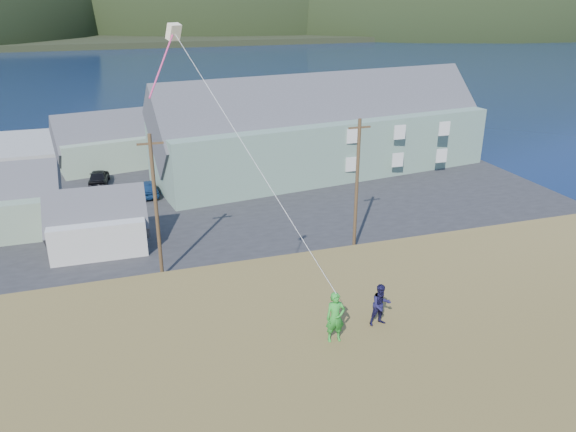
% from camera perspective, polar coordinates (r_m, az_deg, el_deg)
% --- Properties ---
extents(ground, '(900.00, 900.00, 0.00)m').
position_cam_1_polar(ground, '(37.04, -10.57, -6.98)').
color(ground, '#0A1638').
rests_on(ground, ground).
extents(grass_strip, '(110.00, 8.00, 0.10)m').
position_cam_1_polar(grass_strip, '(35.28, -10.11, -8.41)').
color(grass_strip, '#4C3D19').
rests_on(grass_strip, ground).
extents(waterfront_lot, '(72.00, 36.00, 0.12)m').
position_cam_1_polar(waterfront_lot, '(52.55, -13.20, 1.68)').
color(waterfront_lot, '#28282B').
rests_on(waterfront_lot, ground).
extents(wharf, '(26.00, 14.00, 0.90)m').
position_cam_1_polar(wharf, '(74.47, -19.61, 7.18)').
color(wharf, gray).
rests_on(wharf, ground).
extents(far_shore, '(900.00, 320.00, 2.00)m').
position_cam_1_polar(far_shore, '(362.83, -18.36, 18.08)').
color(far_shore, black).
rests_on(far_shore, ground).
extents(far_hills, '(760.00, 265.00, 143.00)m').
position_cam_1_polar(far_hills, '(314.63, -11.44, 18.49)').
color(far_hills, black).
rests_on(far_hills, ground).
extents(lodge, '(35.78, 14.39, 12.23)m').
position_cam_1_polar(lodge, '(58.27, 3.66, 8.93)').
color(lodge, gray).
rests_on(lodge, waterfront_lot).
extents(shed_white, '(7.11, 4.78, 5.60)m').
position_cam_1_polar(shed_white, '(42.67, -18.81, -0.64)').
color(shed_white, beige).
rests_on(shed_white, waterfront_lot).
extents(shed_palegreen_far, '(11.79, 8.06, 7.29)m').
position_cam_1_polar(shed_palegreen_far, '(63.17, -17.75, 7.16)').
color(shed_palegreen_far, gray).
rests_on(shed_palegreen_far, waterfront_lot).
extents(utility_poles, '(32.47, 0.24, 9.62)m').
position_cam_1_polar(utility_poles, '(36.25, -15.14, 0.40)').
color(utility_poles, '#47331E').
rests_on(utility_poles, waterfront_lot).
extents(parked_cars, '(22.61, 12.16, 1.57)m').
position_cam_1_polar(parked_cars, '(56.81, -23.39, 2.80)').
color(parked_cars, '#365288').
rests_on(parked_cars, waterfront_lot).
extents(kite_flyer_green, '(0.66, 0.47, 1.70)m').
position_cam_1_polar(kite_flyer_green, '(18.02, 4.83, -10.22)').
color(kite_flyer_green, green).
rests_on(kite_flyer_green, hillside).
extents(kite_flyer_navy, '(0.74, 0.58, 1.48)m').
position_cam_1_polar(kite_flyer_navy, '(19.07, 9.42, -8.90)').
color(kite_flyer_navy, '#161439').
rests_on(kite_flyer_navy, hillside).
extents(kite_rig, '(2.44, 3.58, 10.53)m').
position_cam_1_polar(kite_rig, '(20.48, -11.45, 17.06)').
color(kite_rig, '#FBEEBF').
rests_on(kite_rig, ground).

